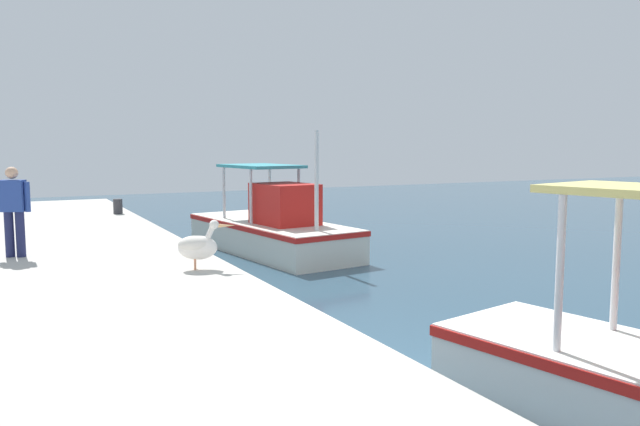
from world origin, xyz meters
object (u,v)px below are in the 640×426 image
(fishing_boat_nearest, at_px, (273,229))
(pelican, at_px, (198,245))
(fisherman_standing, at_px, (13,207))
(mooring_bollard_nearest, at_px, (118,206))

(fishing_boat_nearest, relative_size, pelican, 6.29)
(fisherman_standing, distance_m, mooring_bollard_nearest, 7.21)
(fishing_boat_nearest, height_order, mooring_bollard_nearest, fishing_boat_nearest)
(pelican, relative_size, mooring_bollard_nearest, 2.16)
(fishing_boat_nearest, xyz_separation_m, mooring_bollard_nearest, (-4.07, -3.30, 0.39))
(fisherman_standing, relative_size, mooring_bollard_nearest, 3.71)
(fisherman_standing, xyz_separation_m, mooring_bollard_nearest, (-6.58, 2.85, -0.69))
(fisherman_standing, height_order, mooring_bollard_nearest, fisherman_standing)
(fishing_boat_nearest, bearing_deg, pelican, -34.07)
(mooring_bollard_nearest, bearing_deg, fisherman_standing, -23.44)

